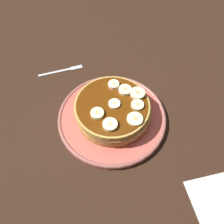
{
  "coord_description": "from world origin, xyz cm",
  "views": [
    {
      "loc": [
        29.95,
        2.17,
        47.49
      ],
      "look_at": [
        0.0,
        0.0,
        3.08
      ],
      "focal_mm": 35.71,
      "sensor_mm": 36.0,
      "label": 1
    }
  ],
  "objects": [
    {
      "name": "napkin",
      "position": [
        18.44,
        23.06,
        0.15
      ],
      "size": [
        13.72,
        13.72,
        0.3
      ],
      "primitive_type": "cube",
      "rotation": [
        0.0,
        0.0,
        0.29
      ],
      "color": "white",
      "rests_on": "ground_plane"
    },
    {
      "name": "banana_slice_5",
      "position": [
        3.0,
        -3.06,
        6.6
      ],
      "size": [
        3.02,
        3.02,
        0.95
      ],
      "color": "#EBF0B2",
      "rests_on": "pancake_stack"
    },
    {
      "name": "banana_slice_6",
      "position": [
        -5.58,
        -0.25,
        6.65
      ],
      "size": [
        2.71,
        2.71,
        1.05
      ],
      "color": "#F9E5BA",
      "rests_on": "pancake_stack"
    },
    {
      "name": "plate",
      "position": [
        0.0,
        0.0,
        0.88
      ],
      "size": [
        26.83,
        26.83,
        1.64
      ],
      "color": "#CC594C",
      "rests_on": "ground_plane"
    },
    {
      "name": "fork",
      "position": [
        -15.71,
        -15.47,
        0.25
      ],
      "size": [
        5.69,
        12.45,
        0.5
      ],
      "color": "silver",
      "rests_on": "ground_plane"
    },
    {
      "name": "banana_slice_0",
      "position": [
        -0.09,
        0.54,
        6.47
      ],
      "size": [
        2.75,
        2.75,
        0.69
      ],
      "color": "#EDEBBE",
      "rests_on": "pancake_stack"
    },
    {
      "name": "banana_slice_7",
      "position": [
        -3.24,
        5.78,
        6.66
      ],
      "size": [
        3.51,
        3.51,
        1.06
      ],
      "color": "#F4EAB5",
      "rests_on": "pancake_stack"
    },
    {
      "name": "banana_slice_1",
      "position": [
        3.79,
        5.27,
        6.5
      ],
      "size": [
        3.54,
        3.54,
        0.73
      ],
      "color": "#EBEEB6",
      "rests_on": "pancake_stack"
    },
    {
      "name": "pancake_stack",
      "position": [
        0.21,
        0.24,
        3.85
      ],
      "size": [
        18.04,
        18.17,
        4.96
      ],
      "color": "#B27B3A",
      "rests_on": "plate"
    },
    {
      "name": "banana_slice_4",
      "position": [
        -0.09,
        5.79,
        6.52
      ],
      "size": [
        2.97,
        2.97,
        0.77
      ],
      "color": "beige",
      "rests_on": "pancake_stack"
    },
    {
      "name": "banana_slice_3",
      "position": [
        5.68,
        -0.06,
        6.64
      ],
      "size": [
        3.24,
        3.24,
        1.02
      ],
      "color": "#F1EFB7",
      "rests_on": "pancake_stack"
    },
    {
      "name": "ground_plane",
      "position": [
        0.0,
        0.0,
        -1.5
      ],
      "size": [
        140.0,
        140.0,
        3.0
      ],
      "primitive_type": "cube",
      "color": "black"
    },
    {
      "name": "banana_slice_2",
      "position": [
        -4.08,
        2.8,
        6.65
      ],
      "size": [
        3.12,
        3.12,
        1.04
      ],
      "color": "beige",
      "rests_on": "pancake_stack"
    }
  ]
}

